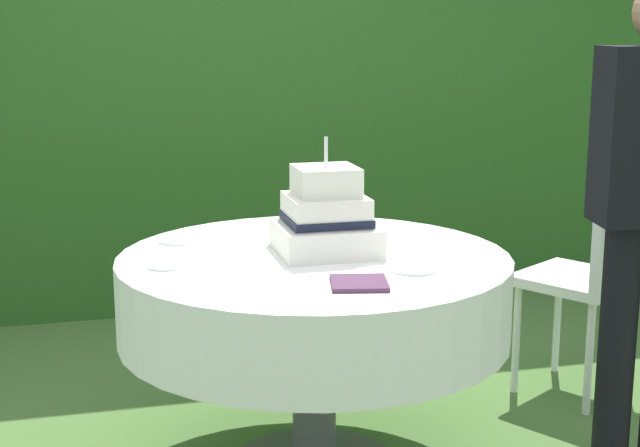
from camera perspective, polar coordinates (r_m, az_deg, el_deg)
name	(u,v)px	position (r m, az deg, el deg)	size (l,w,h in m)	color
foliage_hedge	(215,82)	(5.03, -6.42, 8.56)	(6.38, 0.67, 2.31)	#28561E
cake_table	(314,297)	(3.02, -0.36, -4.49)	(1.26, 1.26, 0.74)	#4C4C51
wedding_cake	(327,218)	(3.01, 0.41, 0.33)	(0.32, 0.32, 0.38)	white
serving_plate_near	(413,268)	(2.82, 5.70, -2.74)	(0.15, 0.15, 0.01)	white
serving_plate_far	(166,265)	(2.88, -9.41, -2.53)	(0.11, 0.11, 0.01)	white
serving_plate_left	(179,240)	(3.21, -8.62, -0.99)	(0.14, 0.14, 0.01)	white
napkin_stack	(359,283)	(2.65, 2.40, -3.66)	(0.16, 0.16, 0.01)	#4C2D47
garden_chair	(595,266)	(3.79, 16.46, -2.52)	(0.55, 0.55, 0.89)	white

